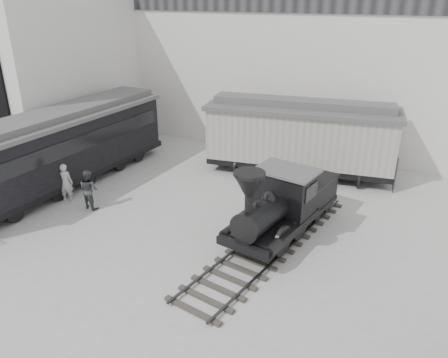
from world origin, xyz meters
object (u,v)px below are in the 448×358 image
at_px(boxcar, 300,136).
at_px(passenger_coach, 62,148).
at_px(locomotive, 280,208).
at_px(visitor_b, 89,189).
at_px(visitor_a, 66,183).

bearing_deg(boxcar, passenger_coach, -155.27).
height_order(locomotive, visitor_b, locomotive).
bearing_deg(boxcar, visitor_a, -146.20).
bearing_deg(visitor_a, visitor_b, 155.06).
bearing_deg(locomotive, passenger_coach, -171.04).
relative_size(boxcar, visitor_a, 5.44).
xyz_separation_m(passenger_coach, visitor_b, (2.76, -1.51, -1.07)).
bearing_deg(boxcar, visitor_b, -140.69).
relative_size(locomotive, boxcar, 1.00).
height_order(boxcar, visitor_a, boxcar).
distance_m(boxcar, visitor_a, 11.92).
relative_size(boxcar, passenger_coach, 0.75).
xyz_separation_m(passenger_coach, visitor_a, (1.30, -1.39, -1.05)).
bearing_deg(locomotive, visitor_b, -161.79).
distance_m(locomotive, passenger_coach, 11.41).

